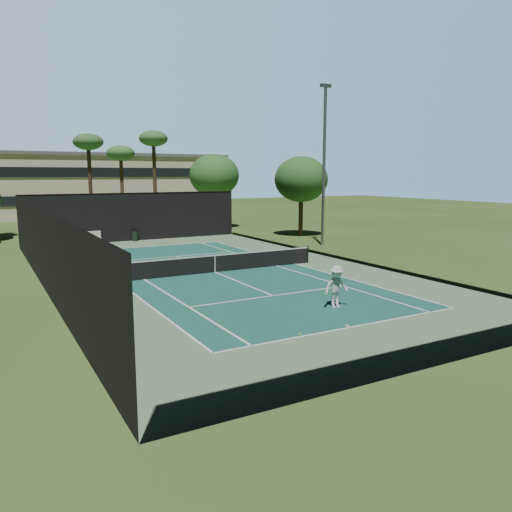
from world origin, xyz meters
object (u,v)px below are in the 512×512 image
Objects in this scene: player at (337,287)px; tennis_ball_b at (130,269)px; tennis_ball_a at (300,334)px; park_bench at (92,237)px; tennis_ball_c at (235,256)px; tennis_net at (215,263)px; trash_bin at (135,235)px; tennis_ball_d at (145,271)px.

tennis_ball_b is at bearing 116.73° from player.
tennis_ball_a is 27.46m from park_bench.
tennis_ball_c is 13.30m from park_bench.
trash_bin is (-0.20, 15.72, -0.08)m from tennis_net.
trash_bin is (-1.50, 25.09, -0.41)m from player.
park_bench is (-5.02, 25.08, -0.34)m from player.
tennis_net reaches higher than tennis_ball_b.
tennis_ball_a is 17.24m from tennis_ball_c.
tennis_ball_c is at bearing 18.13° from tennis_ball_d.
tennis_net is 11.89m from tennis_ball_a.
tennis_ball_a is 0.96× the size of tennis_ball_b.
tennis_ball_a is 0.05× the size of park_bench.
tennis_net is 9.46m from player.
player is 1.19× the size of park_bench.
tennis_net reaches higher than park_bench.
tennis_ball_a is (-3.40, -2.33, -0.85)m from player.
player reaches higher than park_bench.
tennis_ball_c is 11.75m from trash_bin.
park_bench is at bearing 88.91° from tennis_ball_b.
tennis_net is at bearing -127.78° from tennis_ball_c.
player is at bearing -68.10° from tennis_ball_d.
tennis_net is 13.65× the size of trash_bin.
player is (1.30, -9.37, 0.33)m from tennis_net.
tennis_net is 166.55× the size of tennis_ball_b.
tennis_ball_d is (-6.96, -2.28, -0.01)m from tennis_ball_c.
tennis_ball_b is 0.08× the size of trash_bin.
player is 1.89× the size of trash_bin.
tennis_net is 173.24× the size of tennis_ball_a.
tennis_ball_d is 0.04× the size of park_bench.
park_bench is at bearing 103.33° from tennis_net.
tennis_ball_a is at bearing -100.17° from tennis_net.
tennis_ball_b is 7.63m from tennis_ball_c.
tennis_ball_a is at bearing -84.70° from tennis_ball_d.
player is 4.20m from tennis_ball_a.
player is at bearing 34.39° from tennis_ball_a.
tennis_net is 15.72m from trash_bin.
trash_bin is at bearing 76.58° from tennis_ball_d.
player is 23.95× the size of tennis_ball_a.
park_bench is (0.24, 12.41, 0.51)m from tennis_ball_b.
trash_bin is at bearing 86.04° from tennis_ball_a.
tennis_ball_a is 1.20× the size of tennis_ball_d.
trash_bin is at bearing 90.72° from tennis_net.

